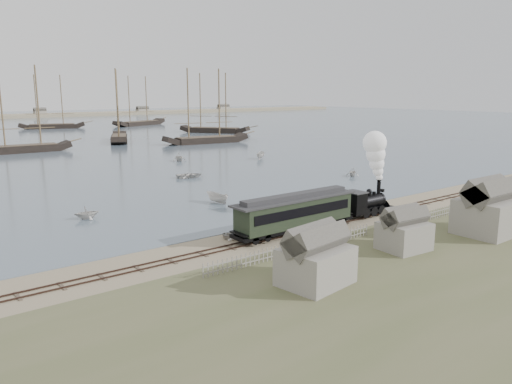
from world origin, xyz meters
TOP-DOWN VIEW (x-y plane):
  - ground at (0.00, 0.00)m, footprint 600.00×600.00m
  - rail_track at (0.00, -2.00)m, footprint 120.00×1.80m
  - picket_fence_west at (-6.50, -7.00)m, footprint 19.00×0.10m
  - picket_fence_east at (12.50, -7.50)m, footprint 15.00×0.10m
  - shed_left at (-10.00, -13.00)m, footprint 5.00×4.00m
  - shed_mid at (2.00, -12.00)m, footprint 4.00×3.50m
  - shed_right at (13.00, -14.00)m, footprint 6.00×5.00m
  - locomotive at (10.12, -2.00)m, footprint 7.42×2.77m
  - passenger_coach at (-2.04, -2.00)m, footprint 14.47×2.79m
  - beached_dinghy at (-7.54, -0.20)m, footprint 3.97×4.19m
  - rowboat_1 at (-16.74, 16.17)m, footprint 2.53×2.86m
  - rowboat_2 at (-0.87, 14.02)m, footprint 3.67×2.00m
  - rowboat_3 at (5.85, 32.46)m, footprint 4.09×4.95m
  - rowboat_4 at (28.18, 17.12)m, footprint 3.24×3.37m
  - rowboat_5 at (29.26, 43.34)m, footprint 3.49×3.75m
  - rowboat_7 at (14.24, 50.84)m, footprint 3.59×3.22m
  - schooner_2 at (-6.56, 85.56)m, footprint 20.14×5.32m
  - schooner_3 at (20.32, 95.69)m, footprint 12.43×20.49m
  - schooner_4 at (37.50, 77.61)m, footprint 24.12×8.52m
  - schooner_5 at (58.25, 105.17)m, footprint 18.45×22.49m
  - schooner_8 at (20.12, 158.40)m, footprint 23.78×11.50m
  - schooner_9 at (53.77, 154.46)m, footprint 25.83×14.57m

SIDE VIEW (x-z plane):
  - ground at x=0.00m, z-range 0.00..0.00m
  - picket_fence_west at x=-6.50m, z-range -0.60..0.60m
  - picket_fence_east at x=12.50m, z-range -0.60..0.60m
  - shed_left at x=-10.00m, z-range -2.05..2.05m
  - shed_mid at x=2.00m, z-range -1.80..1.80m
  - shed_right at x=13.00m, z-range -2.55..2.55m
  - rail_track at x=0.00m, z-range -0.04..0.12m
  - beached_dinghy at x=-7.54m, z-range 0.00..0.71m
  - rowboat_3 at x=5.85m, z-range 0.06..0.95m
  - rowboat_2 at x=-0.87m, z-range 0.06..1.40m
  - rowboat_4 at x=28.18m, z-range 0.06..1.43m
  - rowboat_1 at x=-16.74m, z-range 0.06..1.47m
  - rowboat_5 at x=29.26m, z-range 0.06..1.50m
  - rowboat_7 at x=14.24m, z-range 0.06..1.76m
  - passenger_coach at x=-2.04m, z-range 0.46..3.97m
  - locomotive at x=10.12m, z-range -0.36..8.90m
  - schooner_2 at x=-6.56m, z-range 0.06..20.06m
  - schooner_3 at x=20.32m, z-range 0.06..20.06m
  - schooner_4 at x=37.50m, z-range 0.06..20.06m
  - schooner_5 at x=58.25m, z-range 0.06..20.06m
  - schooner_8 at x=20.12m, z-range 0.06..20.06m
  - schooner_9 at x=53.77m, z-range 0.06..20.06m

